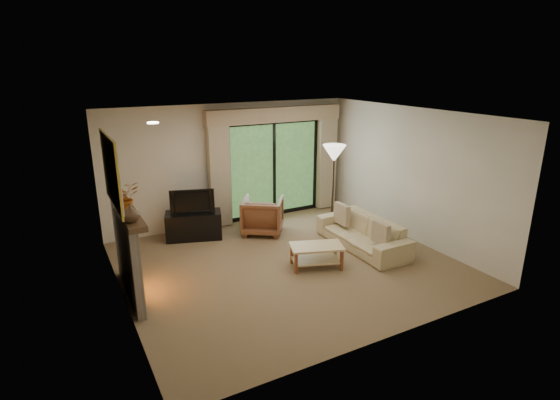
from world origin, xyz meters
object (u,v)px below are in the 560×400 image
media_console (194,225)px  armchair (263,215)px  sofa (362,233)px  coffee_table (316,256)px

media_console → armchair: bearing=2.0°
sofa → coffee_table: size_ratio=2.25×
sofa → media_console: bearing=-125.8°
media_console → sofa: (2.69, -1.98, 0.02)m
media_console → coffee_table: media_console is taller
armchair → sofa: armchair is taller
armchair → sofa: (1.33, -1.60, -0.08)m
armchair → media_console: bearing=18.6°
sofa → coffee_table: 1.27m
armchair → coffee_table: (0.10, -1.90, -0.17)m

